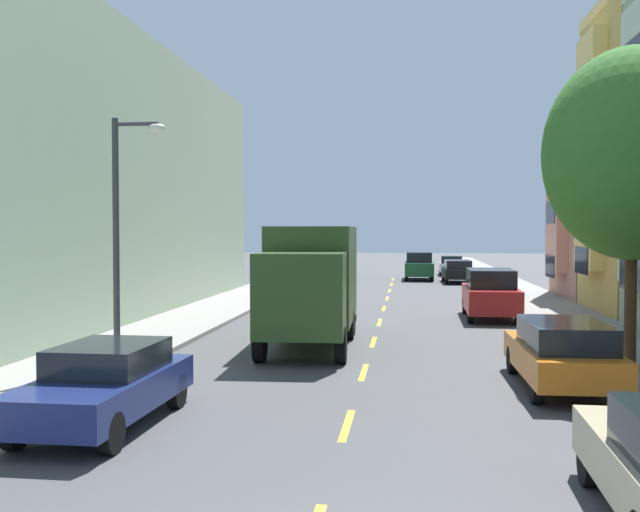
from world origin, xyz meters
TOP-DOWN VIEW (x-y plane):
  - ground_plane at (0.00, 30.00)m, footprint 160.00×160.00m
  - sidewalk_left at (-7.10, 28.00)m, footprint 3.20×120.00m
  - sidewalk_right at (7.10, 28.00)m, footprint 3.20×120.00m
  - lane_centerline_dashes at (0.00, 24.50)m, footprint 0.14×47.20m
  - apartment_block_opposite at (-13.70, 20.00)m, footprint 10.00×36.00m
  - street_tree_second at (6.40, 12.73)m, footprint 4.23×4.23m
  - street_lamp at (-5.93, 11.69)m, footprint 1.35×0.28m
  - delivery_box_truck at (-1.81, 16.24)m, footprint 2.61×7.65m
  - parked_wagon_black at (4.28, 44.05)m, footprint 1.88×4.72m
  - parked_suv_red at (4.25, 23.73)m, footprint 2.02×4.83m
  - parked_pickup_charcoal at (-4.27, 49.31)m, footprint 2.01×5.30m
  - parked_wagon_sky at (-4.50, 37.73)m, footprint 1.95×4.75m
  - parked_wagon_orange at (4.39, 10.58)m, footprint 1.87×4.72m
  - parked_hatchback_white at (4.32, 52.41)m, footprint 1.79×4.02m
  - parked_sedan_navy at (-4.21, 6.44)m, footprint 1.91×4.54m
  - moving_forest_sedan at (1.80, 46.86)m, footprint 1.95×4.80m

SIDE VIEW (x-z plane):
  - ground_plane at x=0.00m, z-range 0.00..0.00m
  - lane_centerline_dashes at x=0.00m, z-range 0.00..0.01m
  - sidewalk_left at x=-7.10m, z-range 0.00..0.14m
  - sidewalk_right at x=7.10m, z-range 0.00..0.14m
  - parked_sedan_navy at x=-4.21m, z-range 0.03..1.46m
  - parked_hatchback_white at x=4.32m, z-range 0.01..1.51m
  - parked_wagon_black at x=4.28m, z-range 0.05..1.55m
  - parked_wagon_sky at x=-4.50m, z-range 0.05..1.55m
  - parked_wagon_orange at x=4.39m, z-range 0.05..1.55m
  - parked_pickup_charcoal at x=-4.27m, z-range -0.04..1.69m
  - parked_suv_red at x=4.25m, z-range 0.02..1.95m
  - moving_forest_sedan at x=1.80m, z-range 0.02..1.95m
  - delivery_box_truck at x=-1.81m, z-range 0.21..3.76m
  - street_lamp at x=-5.93m, z-range 0.66..6.72m
  - street_tree_second at x=6.40m, z-range 1.42..9.13m
  - apartment_block_opposite at x=-13.70m, z-range 0.00..10.85m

